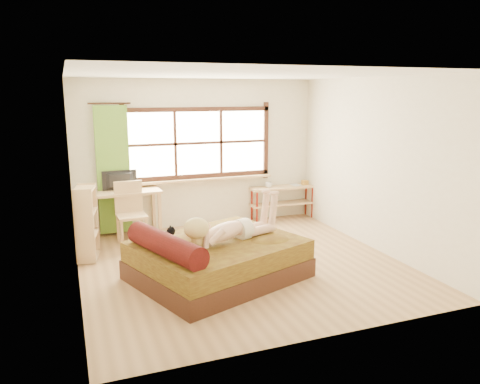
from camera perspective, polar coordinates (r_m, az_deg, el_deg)
name	(u,v)px	position (r m, az deg, el deg)	size (l,w,h in m)	color
floor	(242,264)	(6.92, 0.20, -8.78)	(4.50, 4.50, 0.00)	#9E754C
ceiling	(242,74)	(6.47, 0.22, 14.16)	(4.50, 4.50, 0.00)	white
wall_back	(198,154)	(8.68, -5.10, 4.66)	(4.50, 4.50, 0.00)	silver
wall_front	(325,211)	(4.58, 10.28, -2.24)	(4.50, 4.50, 0.00)	silver
wall_left	(72,184)	(6.15, -19.80, 0.90)	(4.50, 4.50, 0.00)	silver
wall_right	(376,165)	(7.65, 16.20, 3.22)	(4.50, 4.50, 0.00)	silver
window	(199,145)	(8.63, -5.06, 5.69)	(2.80, 0.16, 1.46)	#FFEDBF
curtain	(113,170)	(8.31, -15.20, 2.56)	(0.55, 0.10, 2.20)	#428223
bed	(215,259)	(6.33, -3.06, -8.12)	(2.52, 2.27, 0.79)	black
woman	(230,218)	(6.19, -1.27, -3.24)	(1.45, 0.41, 0.62)	#D9A78C
kitten	(163,236)	(6.17, -9.42, -5.28)	(0.31, 0.12, 0.25)	black
desk	(121,197)	(8.23, -14.28, -0.60)	(1.33, 0.65, 0.82)	tan
monitor	(120,181)	(8.22, -14.42, 1.35)	(0.58, 0.08, 0.34)	black
chair	(130,209)	(7.93, -13.24, -2.06)	(0.48, 0.48, 1.03)	tan
pipe_shelf	(283,195)	(9.25, 5.28, -0.36)	(1.31, 0.33, 0.74)	tan
cup	(269,185)	(9.07, 3.52, 0.89)	(0.13, 0.13, 0.11)	gray
book	(292,185)	(9.29, 6.34, 0.83)	(0.16, 0.22, 0.02)	gray
bookshelf	(87,223)	(7.31, -18.20, -3.60)	(0.36, 0.53, 1.11)	tan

